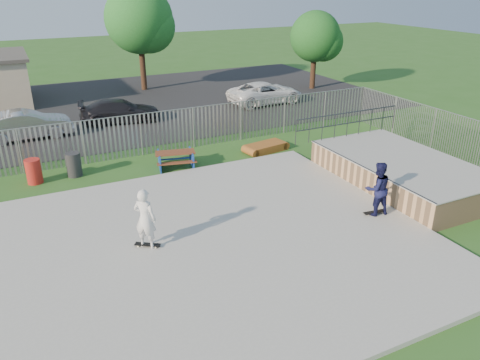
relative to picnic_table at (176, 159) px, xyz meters
name	(u,v)px	position (x,y,z in m)	size (l,w,h in m)	color
ground	(190,251)	(-1.90, -6.83, -0.37)	(120.00, 120.00, 0.00)	#2D5D20
concrete_slab	(190,249)	(-1.90, -6.83, -0.29)	(15.00, 12.00, 0.15)	#A3A49E
quarter_pipe	(401,171)	(7.59, -5.79, 0.19)	(5.50, 7.05, 2.19)	tan
fence	(172,166)	(-0.90, -2.24, 0.63)	(26.04, 16.02, 2.00)	gray
picnic_table	(176,159)	(0.00, 0.00, 0.00)	(1.98, 1.75, 0.72)	#5E2F1B
funbox	(266,147)	(4.59, 0.06, -0.18)	(2.03, 1.25, 0.38)	brown
trash_bin_red	(34,171)	(-5.75, 0.89, 0.14)	(0.61, 0.61, 1.02)	#B3221B
trash_bin_grey	(74,165)	(-4.18, 0.94, 0.15)	(0.62, 0.62, 1.03)	#29292C
parking_lot	(86,108)	(-1.90, 12.17, -0.36)	(40.00, 18.00, 0.02)	black
car_silver	(27,125)	(-5.59, 7.18, 0.39)	(1.56, 4.47, 1.47)	#AEADB2
car_dark	(120,111)	(-0.57, 8.10, 0.31)	(1.84, 4.53, 1.31)	black
car_white	(265,93)	(9.10, 8.23, 0.36)	(2.34, 5.07, 1.41)	white
tree_mid	(139,19)	(3.01, 15.93, 4.65)	(4.83, 4.83, 7.45)	#3F2719
tree_right	(315,37)	(14.54, 10.73, 3.42)	(3.65, 3.65, 5.63)	#3C2518
skateboard_a	(374,213)	(4.68, -7.60, -0.18)	(0.82, 0.30, 0.08)	black
skateboard_b	(148,245)	(-3.05, -6.21, -0.18)	(0.77, 0.61, 0.08)	black
skater_navy	(377,189)	(4.68, -7.60, 0.75)	(0.94, 0.73, 1.92)	#141641
skater_white	(145,219)	(-3.05, -6.21, 0.75)	(0.70, 0.46, 1.92)	white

